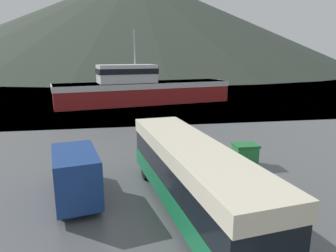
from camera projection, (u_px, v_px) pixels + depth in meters
The scene contains 8 objects.
water_surface at pixel (124, 71), 145.73m from camera, with size 240.00×240.00×0.00m, color #475B6B.
hill_backdrop at pixel (136, 22), 177.54m from camera, with size 237.78×237.78×53.57m, color #333D33.
tour_bus at pixel (191, 173), 13.49m from camera, with size 4.22×12.24×3.20m.
delivery_van at pixel (75, 173), 14.66m from camera, with size 3.06×5.74×2.62m.
fishing_boat at pixel (142, 88), 44.69m from camera, with size 26.66×11.05×10.67m.
storage_bin at pixel (245, 154), 19.48m from camera, with size 1.54×1.27×1.42m.
small_boat at pixel (160, 93), 54.69m from camera, with size 4.26×5.45×0.81m.
mooring_bollard at pixel (175, 124), 29.96m from camera, with size 0.37×0.37×0.71m.
Camera 1 is at (-3.11, -4.18, 6.97)m, focal length 32.00 mm.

